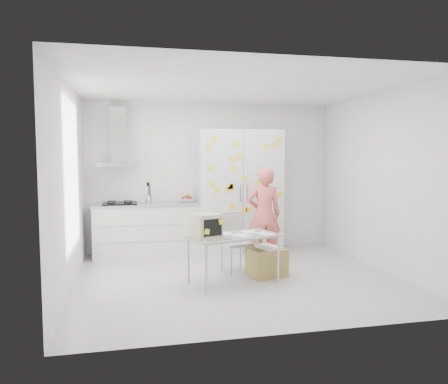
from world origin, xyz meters
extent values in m
cube|color=silver|center=(0.00, 0.00, -0.01)|extent=(4.50, 4.00, 0.02)
cube|color=white|center=(0.00, 2.00, 1.35)|extent=(4.50, 0.02, 2.70)
cube|color=white|center=(-2.25, 0.00, 1.35)|extent=(0.02, 4.00, 2.70)
cube|color=white|center=(2.25, 0.00, 1.35)|extent=(0.02, 4.00, 2.70)
cube|color=white|center=(0.00, 0.00, 2.70)|extent=(4.50, 4.00, 0.02)
cube|color=white|center=(-1.20, 1.70, 0.44)|extent=(1.80, 0.60, 0.88)
cube|color=gray|center=(-1.20, 1.40, 0.58)|extent=(1.76, 0.01, 0.01)
cube|color=gray|center=(-1.20, 1.40, 0.30)|extent=(1.76, 0.01, 0.01)
cube|color=#9E9E99|center=(-1.20, 1.70, 0.90)|extent=(1.84, 0.63, 0.04)
cube|color=black|center=(-1.65, 1.70, 0.93)|extent=(0.58, 0.50, 0.03)
cylinder|color=black|center=(-1.79, 1.58, 0.95)|extent=(0.14, 0.14, 0.02)
cylinder|color=black|center=(-1.51, 1.58, 0.95)|extent=(0.14, 0.14, 0.02)
cylinder|color=black|center=(-1.79, 1.82, 0.95)|extent=(0.14, 0.14, 0.02)
cylinder|color=black|center=(-1.51, 1.82, 0.95)|extent=(0.14, 0.14, 0.02)
cylinder|color=silver|center=(-1.15, 1.70, 0.99)|extent=(0.10, 0.10, 0.14)
cylinder|color=black|center=(-1.16, 1.71, 1.09)|extent=(0.01, 0.01, 0.30)
cylinder|color=black|center=(-1.13, 1.69, 1.09)|extent=(0.01, 0.01, 0.30)
cylinder|color=black|center=(-1.15, 1.72, 1.09)|extent=(0.01, 0.01, 0.30)
cube|color=black|center=(-1.16, 1.71, 1.25)|extent=(0.05, 0.01, 0.07)
imported|color=white|center=(-0.50, 1.70, 0.96)|extent=(0.31, 0.31, 0.08)
sphere|color=#B2140F|center=(-0.56, 1.72, 0.99)|extent=(0.08, 0.08, 0.08)
sphere|color=#B2140F|center=(-0.47, 1.65, 0.99)|extent=(0.08, 0.08, 0.08)
sphere|color=#B2140F|center=(-0.43, 1.74, 0.99)|extent=(0.08, 0.08, 0.08)
cylinder|color=yellow|center=(-0.52, 1.72, 1.03)|extent=(0.09, 0.17, 0.10)
cylinder|color=yellow|center=(-0.49, 1.72, 1.03)|extent=(0.04, 0.17, 0.10)
cylinder|color=yellow|center=(-0.47, 1.72, 1.03)|extent=(0.08, 0.17, 0.10)
cube|color=silver|center=(-1.65, 1.75, 1.60)|extent=(0.70, 0.48, 0.07)
cube|color=silver|center=(-1.65, 1.87, 2.10)|extent=(0.26, 0.24, 0.95)
cube|color=silver|center=(0.45, 1.68, 1.10)|extent=(1.50, 0.65, 2.20)
cube|color=slate|center=(0.45, 1.35, 1.10)|extent=(0.01, 0.01, 2.16)
cube|color=silver|center=(0.39, 1.34, 1.10)|extent=(0.02, 0.02, 0.30)
cube|color=silver|center=(0.51, 1.34, 1.10)|extent=(0.02, 0.02, 0.30)
cube|color=yellow|center=(0.86, 1.34, 1.90)|extent=(0.10, 0.00, 0.10)
cube|color=yellow|center=(1.01, 1.34, 1.93)|extent=(0.12, 0.00, 0.12)
cube|color=yellow|center=(1.12, 1.34, 1.05)|extent=(0.12, 0.00, 0.12)
cube|color=yellow|center=(0.22, 1.34, 1.21)|extent=(0.10, 0.00, 0.10)
cube|color=yellow|center=(0.46, 1.34, 1.35)|extent=(0.12, 0.00, 0.12)
cube|color=yellow|center=(0.83, 1.34, 0.86)|extent=(0.12, 0.00, 0.12)
cube|color=yellow|center=(0.25, 1.34, 0.87)|extent=(0.10, 0.00, 0.10)
cube|color=yellow|center=(0.32, 1.34, 1.95)|extent=(0.12, 0.00, 0.12)
cube|color=yellow|center=(0.54, 1.34, 0.81)|extent=(0.12, 0.00, 0.12)
cube|color=yellow|center=(0.86, 1.34, 1.19)|extent=(0.12, 0.00, 0.12)
cube|color=yellow|center=(0.74, 1.34, 0.94)|extent=(0.10, 0.00, 0.10)
cube|color=yellow|center=(0.24, 1.34, 1.69)|extent=(0.12, 0.00, 0.12)
cube|color=yellow|center=(-0.01, 1.34, 1.15)|extent=(0.10, 0.00, 0.10)
cube|color=yellow|center=(-0.10, 1.34, 1.26)|extent=(0.10, 0.00, 0.10)
cube|color=yellow|center=(-0.16, 1.34, 1.89)|extent=(0.11, 0.00, 0.11)
cube|color=yellow|center=(0.38, 1.34, 0.59)|extent=(0.10, 0.00, 0.10)
cube|color=yellow|center=(0.25, 1.34, 1.22)|extent=(0.11, 0.00, 0.11)
cube|color=yellow|center=(0.99, 1.34, 0.59)|extent=(0.11, 0.00, 0.11)
cube|color=yellow|center=(1.09, 1.34, 2.03)|extent=(0.10, 0.00, 0.10)
cube|color=yellow|center=(0.28, 1.34, 1.53)|extent=(0.10, 0.00, 0.10)
cube|color=yellow|center=(0.17, 1.34, 1.16)|extent=(0.11, 0.00, 0.11)
cube|color=yellow|center=(0.63, 1.34, 0.52)|extent=(0.10, 0.00, 0.10)
cube|color=yellow|center=(-0.07, 1.34, 2.03)|extent=(0.10, 0.00, 0.10)
cube|color=yellow|center=(-0.13, 1.34, 1.54)|extent=(0.12, 0.00, 0.12)
cube|color=yellow|center=(0.76, 1.34, 0.77)|extent=(0.11, 0.00, 0.11)
cube|color=yellow|center=(0.37, 1.34, 1.73)|extent=(0.11, 0.00, 0.11)
cube|color=yellow|center=(0.72, 1.34, 1.28)|extent=(0.11, 0.00, 0.11)
cube|color=yellow|center=(0.47, 1.34, 0.80)|extent=(0.11, 0.00, 0.11)
imported|color=#E45E58|center=(0.68, 0.88, 0.78)|extent=(0.60, 0.43, 1.56)
cube|color=#9CA1A6|center=(-0.10, -0.23, 0.65)|extent=(1.37, 0.97, 0.03)
cylinder|color=#B1B0B5|center=(-0.56, -0.65, 0.32)|extent=(0.04, 0.04, 0.64)
cylinder|color=#B1B0B5|center=(0.51, -0.30, 0.32)|extent=(0.04, 0.04, 0.64)
cylinder|color=#B1B0B5|center=(-0.72, -0.16, 0.32)|extent=(0.04, 0.04, 0.64)
cylinder|color=#B1B0B5|center=(0.35, 0.19, 0.32)|extent=(0.04, 0.04, 0.64)
cube|color=#C5BA92|center=(-0.50, -0.29, 0.83)|extent=(0.43, 0.44, 0.32)
cube|color=#C5BA92|center=(-0.45, -0.46, 0.83)|extent=(0.31, 0.11, 0.28)
cube|color=black|center=(-0.44, -0.47, 0.83)|extent=(0.25, 0.09, 0.22)
cube|color=yellow|center=(-0.53, -0.50, 0.78)|extent=(0.08, 0.03, 0.08)
cube|color=yellow|center=(-0.32, -0.44, 0.90)|extent=(0.08, 0.03, 0.08)
cube|color=#C5BA92|center=(-0.39, -0.49, 0.68)|extent=(0.41, 0.25, 0.02)
cube|color=gray|center=(-0.39, -0.49, 0.69)|extent=(0.37, 0.20, 0.01)
cube|color=white|center=(-0.01, -0.24, 0.67)|extent=(0.30, 0.32, 0.00)
cube|color=white|center=(0.16, -0.03, 0.67)|extent=(0.19, 0.27, 0.00)
cube|color=white|center=(0.34, -0.22, 0.67)|extent=(0.28, 0.32, 0.00)
cube|color=white|center=(-0.20, -0.08, 0.67)|extent=(0.23, 0.29, 0.00)
cube|color=#AEADAB|center=(0.07, 0.34, 0.43)|extent=(0.48, 0.48, 0.04)
cube|color=#AEADAB|center=(0.03, 0.51, 0.67)|extent=(0.38, 0.11, 0.44)
cylinder|color=#A9AAAE|center=(-0.05, 0.14, 0.21)|extent=(0.03, 0.03, 0.41)
cylinder|color=#A9AAAE|center=(0.26, 0.21, 0.21)|extent=(0.03, 0.03, 0.41)
cylinder|color=#A9AAAE|center=(-0.13, 0.46, 0.21)|extent=(0.03, 0.03, 0.41)
cylinder|color=#A9AAAE|center=(0.19, 0.53, 0.21)|extent=(0.03, 0.03, 0.41)
cube|color=#AB904A|center=(0.45, 0.01, 0.20)|extent=(0.58, 0.50, 0.41)
cube|color=white|center=(0.47, 0.00, 0.42)|extent=(0.33, 0.39, 0.04)
cube|color=white|center=(0.41, 0.05, 0.44)|extent=(0.24, 0.32, 0.00)
camera|label=1|loc=(-1.50, -5.94, 1.78)|focal=35.00mm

